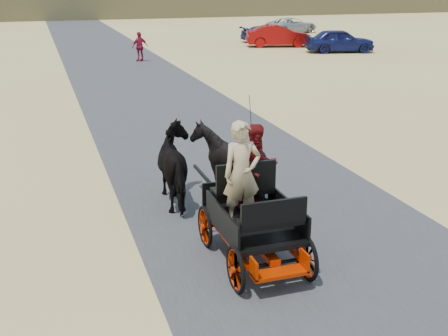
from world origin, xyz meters
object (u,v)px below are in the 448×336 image
object	(u,v)px
car_d	(292,25)
pedestrian	(140,47)
horse_right	(228,161)
car_c	(267,34)
car_a	(340,41)
carriage	(253,241)
horse_left	(180,166)
car_b	(278,36)

from	to	relation	value
car_d	pedestrian	bearing A→B (deg)	115.60
horse_right	car_c	bearing A→B (deg)	-114.05
car_a	carriage	bearing A→B (deg)	161.51
horse_left	car_c	bearing A→B (deg)	-115.78
horse_left	car_a	bearing A→B (deg)	-126.47
car_c	carriage	bearing A→B (deg)	158.67
car_a	car_d	xyz separation A→B (m)	(2.82, 13.63, -0.10)
horse_right	car_c	xyz separation A→B (m)	(13.38, 29.97, -0.25)
carriage	car_d	world-z (taller)	car_d
carriage	car_a	xyz separation A→B (m)	(16.02, 25.42, 0.41)
car_a	car_c	world-z (taller)	car_a
car_d	car_b	bearing A→B (deg)	135.46
carriage	horse_right	distance (m)	3.09
horse_right	car_c	world-z (taller)	horse_right
horse_right	car_b	xyz separation A→B (m)	(12.89, 26.66, -0.08)
horse_left	horse_right	distance (m)	1.10
car_d	horse_left	bearing A→B (deg)	137.11
horse_right	car_d	xyz separation A→B (m)	(18.29, 36.05, -0.18)
carriage	horse_left	world-z (taller)	horse_left
horse_right	pedestrian	distance (m)	22.43
horse_left	car_d	distance (m)	40.94
carriage	horse_left	distance (m)	3.09
carriage	car_d	distance (m)	43.36
horse_left	car_c	distance (m)	33.29
pedestrian	car_d	size ratio (longest dim) A/B	0.36
horse_right	pedestrian	world-z (taller)	pedestrian
car_b	car_c	xyz separation A→B (m)	(0.49, 3.31, -0.17)
pedestrian	horse_left	bearing A→B (deg)	64.04
carriage	car_b	bearing A→B (deg)	65.63
car_c	car_d	world-z (taller)	car_d
horse_left	car_c	world-z (taller)	horse_left
horse_right	car_a	distance (m)	27.24
horse_right	car_d	size ratio (longest dim) A/B	0.35
pedestrian	car_b	bearing A→B (deg)	-176.08
car_c	car_d	distance (m)	7.82
horse_left	car_b	size ratio (longest dim) A/B	0.43
horse_left	car_b	bearing A→B (deg)	-117.69
carriage	car_c	xyz separation A→B (m)	(13.93, 32.97, 0.24)
horse_right	car_a	world-z (taller)	horse_right
carriage	car_b	world-z (taller)	car_b
car_a	car_c	size ratio (longest dim) A/B	1.09
car_b	horse_right	bearing A→B (deg)	169.22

